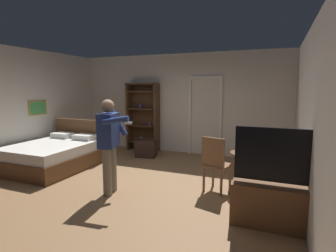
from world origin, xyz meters
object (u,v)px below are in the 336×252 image
laptop (246,150)px  suitcase_dark (146,148)px  person_blue_shirt (109,140)px  bed (56,154)px  wooden_chair (215,162)px  bookshelf (143,115)px  side_table (247,166)px  bottle_on_table (256,148)px  tv_flatscreen (281,200)px

laptop → suitcase_dark: bearing=150.7°
person_blue_shirt → laptop: bearing=23.3°
suitcase_dark → bed: bearing=-143.4°
wooden_chair → suitcase_dark: (-2.22, 1.72, -0.31)m
bookshelf → person_blue_shirt: size_ratio=1.20×
side_table → bottle_on_table: 0.38m
bottle_on_table → person_blue_shirt: 2.49m
bed → bottle_on_table: 4.41m
bookshelf → side_table: bookshelf is taller
bookshelf → tv_flatscreen: bearing=-41.5°
bookshelf → side_table: size_ratio=2.80×
laptop → bottle_on_table: 0.19m
bookshelf → laptop: size_ratio=5.65×
bottle_on_table → side_table: bearing=150.3°
bed → suitcase_dark: size_ratio=3.68×
person_blue_shirt → suitcase_dark: 2.60m
bed → bookshelf: 2.66m
bookshelf → bottle_on_table: 4.00m
bottle_on_table → bookshelf: bearing=145.8°
bottle_on_table → laptop: bearing=167.9°
tv_flatscreen → suitcase_dark: bearing=141.7°
bookshelf → bottle_on_table: bearing=-34.2°
bookshelf → person_blue_shirt: (0.98, -3.13, -0.11)m
bed → tv_flatscreen: bearing=-11.5°
bottle_on_table → suitcase_dark: bottle_on_table is taller
side_table → wooden_chair: bearing=-154.5°
bookshelf → wooden_chair: bookshelf is taller
bottle_on_table → person_blue_shirt: person_blue_shirt is taller
bookshelf → wooden_chair: size_ratio=1.98×
tv_flatscreen → bottle_on_table: size_ratio=5.10×
bed → bottle_on_table: bearing=0.9°
bed → person_blue_shirt: bearing=-21.8°
suitcase_dark → bottle_on_table: bearing=-38.8°
wooden_chair → laptop: bearing=22.7°
bottle_on_table → suitcase_dark: (-2.87, 1.55, -0.58)m
side_table → suitcase_dark: bearing=151.7°
bookshelf → side_table: bearing=-34.4°
tv_flatscreen → wooden_chair: 1.38m
bed → tv_flatscreen: tv_flatscreen is taller
tv_flatscreen → suitcase_dark: size_ratio=2.49×
bottle_on_table → bed: bearing=-179.1°
wooden_chair → bottle_on_table: bearing=14.1°
wooden_chair → person_blue_shirt: (-1.67, -0.73, 0.39)m
wooden_chair → side_table: bearing=25.5°
bed → laptop: 4.23m
wooden_chair → bed: bearing=178.5°
laptop → wooden_chair: 0.56m
wooden_chair → person_blue_shirt: 1.87m
laptop → bed: bearing=-178.6°
bed → tv_flatscreen: (4.78, -0.97, 0.08)m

